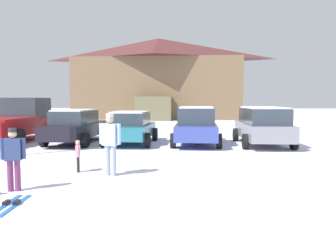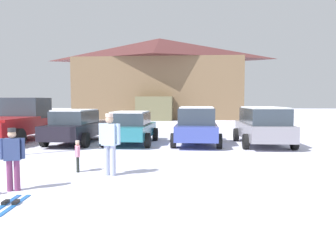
{
  "view_description": "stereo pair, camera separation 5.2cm",
  "coord_description": "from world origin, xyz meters",
  "px_view_note": "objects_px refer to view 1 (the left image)",
  "views": [
    {
      "loc": [
        0.78,
        -3.74,
        2.01
      ],
      "look_at": [
        -0.12,
        7.94,
        1.1
      ],
      "focal_mm": 35.0,
      "sensor_mm": 36.0,
      "label": 1
    },
    {
      "loc": [
        0.83,
        -3.73,
        2.01
      ],
      "look_at": [
        -0.12,
        7.94,
        1.1
      ],
      "focal_mm": 35.0,
      "sensor_mm": 36.0,
      "label": 2
    }
  ],
  "objects_px": {
    "parked_blue_hatchback": "(196,126)",
    "skier_teen_in_navy_coat": "(13,156)",
    "pickup_truck": "(17,121)",
    "pair_of_skis": "(11,204)",
    "ski_lodge": "(158,78)",
    "skier_child_in_pink_snowsuit": "(78,154)",
    "parked_black_sedan": "(76,126)",
    "parked_teal_hatchback": "(131,127)",
    "parked_grey_wagon": "(263,125)",
    "skier_adult_in_blue_parka": "(110,141)"
  },
  "relations": [
    {
      "from": "parked_grey_wagon",
      "to": "skier_teen_in_navy_coat",
      "type": "distance_m",
      "value": 10.76
    },
    {
      "from": "ski_lodge",
      "to": "pair_of_skis",
      "type": "relative_size",
      "value": 13.96
    },
    {
      "from": "ski_lodge",
      "to": "parked_teal_hatchback",
      "type": "xyz_separation_m",
      "value": [
        1.06,
        -22.22,
        -3.78
      ]
    },
    {
      "from": "parked_blue_hatchback",
      "to": "pickup_truck",
      "type": "bearing_deg",
      "value": 176.12
    },
    {
      "from": "parked_black_sedan",
      "to": "pair_of_skis",
      "type": "xyz_separation_m",
      "value": [
        2.02,
        -9.13,
        -0.79
      ]
    },
    {
      "from": "parked_black_sedan",
      "to": "parked_grey_wagon",
      "type": "height_order",
      "value": "parked_grey_wagon"
    },
    {
      "from": "parked_blue_hatchback",
      "to": "parked_grey_wagon",
      "type": "height_order",
      "value": "parked_blue_hatchback"
    },
    {
      "from": "skier_child_in_pink_snowsuit",
      "to": "pickup_truck",
      "type": "bearing_deg",
      "value": 129.33
    },
    {
      "from": "parked_black_sedan",
      "to": "parked_blue_hatchback",
      "type": "xyz_separation_m",
      "value": [
        5.65,
        -0.08,
        0.05
      ]
    },
    {
      "from": "parked_teal_hatchback",
      "to": "pair_of_skis",
      "type": "xyz_separation_m",
      "value": [
        -0.6,
        -9.05,
        -0.75
      ]
    },
    {
      "from": "parked_teal_hatchback",
      "to": "skier_adult_in_blue_parka",
      "type": "height_order",
      "value": "skier_adult_in_blue_parka"
    },
    {
      "from": "skier_adult_in_blue_parka",
      "to": "skier_teen_in_navy_coat",
      "type": "bearing_deg",
      "value": -136.9
    },
    {
      "from": "skier_adult_in_blue_parka",
      "to": "parked_black_sedan",
      "type": "bearing_deg",
      "value": 116.91
    },
    {
      "from": "skier_adult_in_blue_parka",
      "to": "pair_of_skis",
      "type": "distance_m",
      "value": 3.06
    },
    {
      "from": "parked_black_sedan",
      "to": "pair_of_skis",
      "type": "height_order",
      "value": "parked_black_sedan"
    },
    {
      "from": "skier_adult_in_blue_parka",
      "to": "pair_of_skis",
      "type": "height_order",
      "value": "skier_adult_in_blue_parka"
    },
    {
      "from": "parked_black_sedan",
      "to": "skier_child_in_pink_snowsuit",
      "type": "distance_m",
      "value": 6.58
    },
    {
      "from": "pickup_truck",
      "to": "pair_of_skis",
      "type": "xyz_separation_m",
      "value": [
        5.2,
        -9.64,
        -0.97
      ]
    },
    {
      "from": "parked_teal_hatchback",
      "to": "skier_adult_in_blue_parka",
      "type": "distance_m",
      "value": 6.48
    },
    {
      "from": "parked_teal_hatchback",
      "to": "parked_grey_wagon",
      "type": "xyz_separation_m",
      "value": [
        6.01,
        0.02,
        0.15
      ]
    },
    {
      "from": "ski_lodge",
      "to": "skier_child_in_pink_snowsuit",
      "type": "bearing_deg",
      "value": -88.51
    },
    {
      "from": "parked_teal_hatchback",
      "to": "skier_teen_in_navy_coat",
      "type": "height_order",
      "value": "parked_teal_hatchback"
    },
    {
      "from": "skier_child_in_pink_snowsuit",
      "to": "skier_teen_in_navy_coat",
      "type": "xyz_separation_m",
      "value": [
        -0.74,
        -2.0,
        0.29
      ]
    },
    {
      "from": "parked_black_sedan",
      "to": "skier_adult_in_blue_parka",
      "type": "bearing_deg",
      "value": -63.09
    },
    {
      "from": "parked_black_sedan",
      "to": "skier_teen_in_navy_coat",
      "type": "xyz_separation_m",
      "value": [
        1.55,
        -8.15,
        -0.02
      ]
    },
    {
      "from": "parked_blue_hatchback",
      "to": "skier_adult_in_blue_parka",
      "type": "bearing_deg",
      "value": -110.04
    },
    {
      "from": "ski_lodge",
      "to": "pair_of_skis",
      "type": "height_order",
      "value": "ski_lodge"
    },
    {
      "from": "skier_child_in_pink_snowsuit",
      "to": "skier_teen_in_navy_coat",
      "type": "distance_m",
      "value": 2.15
    },
    {
      "from": "ski_lodge",
      "to": "pickup_truck",
      "type": "bearing_deg",
      "value": -102.34
    },
    {
      "from": "parked_teal_hatchback",
      "to": "skier_adult_in_blue_parka",
      "type": "relative_size",
      "value": 2.45
    },
    {
      "from": "parked_teal_hatchback",
      "to": "pair_of_skis",
      "type": "height_order",
      "value": "parked_teal_hatchback"
    },
    {
      "from": "pair_of_skis",
      "to": "parked_teal_hatchback",
      "type": "bearing_deg",
      "value": 86.24
    },
    {
      "from": "parked_teal_hatchback",
      "to": "parked_grey_wagon",
      "type": "distance_m",
      "value": 6.01
    },
    {
      "from": "parked_grey_wagon",
      "to": "skier_child_in_pink_snowsuit",
      "type": "xyz_separation_m",
      "value": [
        -6.34,
        -6.1,
        -0.42
      ]
    },
    {
      "from": "parked_teal_hatchback",
      "to": "pickup_truck",
      "type": "height_order",
      "value": "pickup_truck"
    },
    {
      "from": "parked_blue_hatchback",
      "to": "pair_of_skis",
      "type": "xyz_separation_m",
      "value": [
        -3.62,
        -9.04,
        -0.84
      ]
    },
    {
      "from": "parked_teal_hatchback",
      "to": "skier_adult_in_blue_parka",
      "type": "xyz_separation_m",
      "value": [
        0.69,
        -6.44,
        0.17
      ]
    },
    {
      "from": "pair_of_skis",
      "to": "parked_black_sedan",
      "type": "bearing_deg",
      "value": 102.5
    },
    {
      "from": "pickup_truck",
      "to": "skier_child_in_pink_snowsuit",
      "type": "height_order",
      "value": "pickup_truck"
    },
    {
      "from": "parked_black_sedan",
      "to": "parked_blue_hatchback",
      "type": "distance_m",
      "value": 5.65
    },
    {
      "from": "ski_lodge",
      "to": "parked_blue_hatchback",
      "type": "distance_m",
      "value": 22.91
    },
    {
      "from": "parked_teal_hatchback",
      "to": "parked_blue_hatchback",
      "type": "relative_size",
      "value": 0.97
    },
    {
      "from": "pickup_truck",
      "to": "parked_teal_hatchback",
      "type": "bearing_deg",
      "value": -5.79
    },
    {
      "from": "parked_teal_hatchback",
      "to": "skier_teen_in_navy_coat",
      "type": "relative_size",
      "value": 2.91
    },
    {
      "from": "parked_grey_wagon",
      "to": "skier_child_in_pink_snowsuit",
      "type": "height_order",
      "value": "parked_grey_wagon"
    },
    {
      "from": "parked_blue_hatchback",
      "to": "skier_teen_in_navy_coat",
      "type": "height_order",
      "value": "parked_blue_hatchback"
    },
    {
      "from": "parked_teal_hatchback",
      "to": "pickup_truck",
      "type": "xyz_separation_m",
      "value": [
        -5.8,
        0.59,
        0.22
      ]
    },
    {
      "from": "pickup_truck",
      "to": "skier_child_in_pink_snowsuit",
      "type": "bearing_deg",
      "value": -50.67
    },
    {
      "from": "ski_lodge",
      "to": "skier_adult_in_blue_parka",
      "type": "distance_m",
      "value": 28.94
    },
    {
      "from": "parked_blue_hatchback",
      "to": "skier_teen_in_navy_coat",
      "type": "relative_size",
      "value": 3.01
    }
  ]
}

